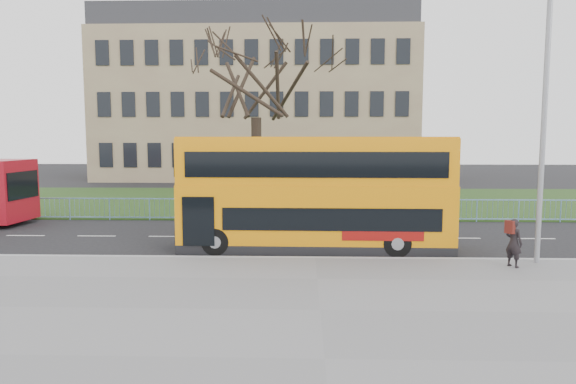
% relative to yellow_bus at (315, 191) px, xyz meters
% --- Properties ---
extents(ground, '(120.00, 120.00, 0.00)m').
position_rel_yellow_bus_xyz_m(ground, '(-0.02, -0.16, -2.17)').
color(ground, black).
rests_on(ground, ground).
extents(pavement, '(80.00, 10.50, 0.12)m').
position_rel_yellow_bus_xyz_m(pavement, '(-0.02, -6.91, -2.11)').
color(pavement, slate).
rests_on(pavement, ground).
extents(kerb, '(80.00, 0.20, 0.14)m').
position_rel_yellow_bus_xyz_m(kerb, '(-0.02, -1.71, -2.10)').
color(kerb, '#979799').
rests_on(kerb, ground).
extents(grass_verge, '(80.00, 15.40, 0.08)m').
position_rel_yellow_bus_xyz_m(grass_verge, '(-0.02, 14.14, -2.13)').
color(grass_verge, '#203513').
rests_on(grass_verge, ground).
extents(guard_railing, '(40.00, 0.12, 1.10)m').
position_rel_yellow_bus_xyz_m(guard_railing, '(-0.02, 6.44, -1.62)').
color(guard_railing, '#6B97BF').
rests_on(guard_railing, ground).
extents(bare_tree, '(8.47, 8.47, 12.09)m').
position_rel_yellow_bus_xyz_m(bare_tree, '(-3.02, 9.84, 3.95)').
color(bare_tree, black).
rests_on(bare_tree, grass_verge).
extents(civic_building, '(30.00, 15.00, 14.00)m').
position_rel_yellow_bus_xyz_m(civic_building, '(-5.02, 34.84, 4.83)').
color(civic_building, '#8D7459').
rests_on(civic_building, ground).
extents(yellow_bus, '(9.70, 2.47, 4.05)m').
position_rel_yellow_bus_xyz_m(yellow_bus, '(0.00, 0.00, 0.00)').
color(yellow_bus, orange).
rests_on(yellow_bus, ground).
extents(pedestrian, '(0.60, 0.65, 1.50)m').
position_rel_yellow_bus_xyz_m(pedestrian, '(6.04, -2.74, -1.31)').
color(pedestrian, black).
rests_on(pedestrian, pavement).
extents(street_lamp, '(1.77, 0.34, 8.35)m').
position_rel_yellow_bus_xyz_m(street_lamp, '(6.92, -2.17, 2.52)').
color(street_lamp, gray).
rests_on(street_lamp, pavement).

